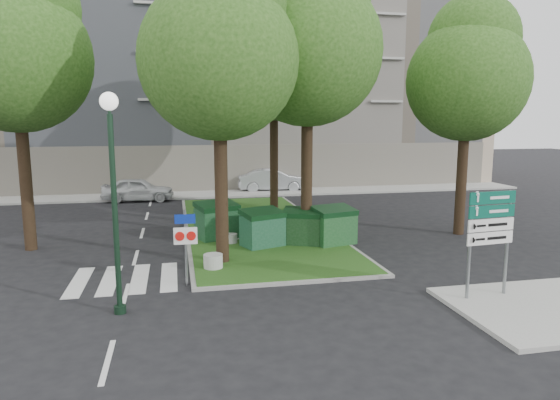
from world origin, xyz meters
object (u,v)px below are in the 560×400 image
object	(u,v)px
dumpster_c	(302,226)
bollard_mid	(231,238)
tree_median_mid	(219,73)
dumpster_a	(217,220)
directional_sign	(490,227)
car_silver	(272,180)
bollard_left	(213,261)
tree_street_left	(18,43)
street_lamp	(113,178)
dumpster_b	(263,228)
tree_street_right	(469,69)
bollard_right	(301,238)
tree_median_near_left	(221,45)
traffic_sign_pole	(186,237)
tree_median_far	(275,53)
dumpster_d	(334,225)
car_white	(138,189)
litter_bin	(309,215)
tree_median_near_right	(310,37)

from	to	relation	value
dumpster_c	bollard_mid	distance (m)	2.86
tree_median_mid	dumpster_a	distance (m)	6.90
directional_sign	car_silver	size ratio (longest dim) A/B	0.61
bollard_left	directional_sign	bearing A→B (deg)	-30.41
tree_street_left	street_lamp	bearing A→B (deg)	-62.18
directional_sign	dumpster_b	bearing A→B (deg)	121.33
tree_street_right	bollard_right	bearing A→B (deg)	-174.86
tree_median_near_left	tree_street_right	xyz separation A→B (m)	(10.50, 2.50, -0.33)
dumpster_b	traffic_sign_pole	bearing A→B (deg)	-148.79
tree_street_right	dumpster_c	bearing A→B (deg)	-174.48
tree_median_mid	car_silver	world-z (taller)	tree_median_mid
street_lamp	tree_median_near_left	bearing A→B (deg)	51.51
tree_street_left	car_silver	bearing A→B (deg)	48.26
tree_median_mid	tree_median_far	distance (m)	4.59
tree_street_right	directional_sign	xyz separation A→B (m)	(-3.81, -7.49, -4.93)
tree_street_left	street_lamp	distance (m)	9.33
dumpster_a	dumpster_d	distance (m)	4.77
tree_median_mid	car_silver	bearing A→B (deg)	66.72
dumpster_b	car_white	size ratio (longest dim) A/B	0.43
traffic_sign_pole	directional_sign	world-z (taller)	directional_sign
tree_median_mid	tree_street_left	size ratio (longest dim) A/B	0.91
tree_street_right	car_silver	bearing A→B (deg)	110.87
litter_bin	tree_street_left	bearing A→B (deg)	-168.95
dumpster_d	street_lamp	world-z (taller)	street_lamp
tree_median_mid	dumpster_b	bearing A→B (deg)	-76.76
tree_median_near_right	tree_median_mid	world-z (taller)	tree_median_near_right
litter_bin	car_silver	size ratio (longest dim) A/B	0.14
directional_sign	dumpster_d	bearing A→B (deg)	103.61
tree_street_right	dumpster_d	size ratio (longest dim) A/B	5.53
dumpster_a	car_silver	distance (m)	14.45
dumpster_d	bollard_mid	world-z (taller)	dumpster_d
tree_median_mid	dumpster_c	world-z (taller)	tree_median_mid
street_lamp	bollard_mid	bearing A→B (deg)	60.57
dumpster_a	dumpster_b	bearing A→B (deg)	-66.96
tree_median_near_right	car_silver	distance (m)	16.65
street_lamp	directional_sign	size ratio (longest dim) A/B	1.92
dumpster_a	traffic_sign_pole	xyz separation A→B (m)	(-1.38, -5.40, 0.64)
bollard_left	litter_bin	size ratio (longest dim) A/B	0.93
dumpster_d	bollard_left	distance (m)	5.42
tree_median_near_left	litter_bin	world-z (taller)	tree_median_near_left
tree_median_far	bollard_right	bearing A→B (deg)	-93.76
litter_bin	car_silver	world-z (taller)	car_silver
tree_median_near_left	tree_median_mid	world-z (taller)	tree_median_near_left
tree_median_far	bollard_right	world-z (taller)	tree_median_far
tree_median_mid	bollard_mid	size ratio (longest dim) A/B	20.19
tree_median_near_left	bollard_right	distance (m)	7.93
tree_median_near_right	tree_street_left	bearing A→B (deg)	171.87
dumpster_a	bollard_right	xyz separation A→B (m)	(3.18, -1.53, -0.55)
tree_median_mid	bollard_left	size ratio (longest dim) A/B	15.88
dumpster_b	directional_sign	xyz separation A→B (m)	(5.07, -6.72, 1.24)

